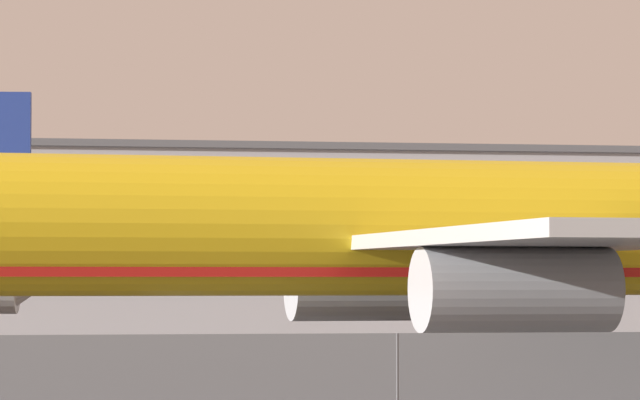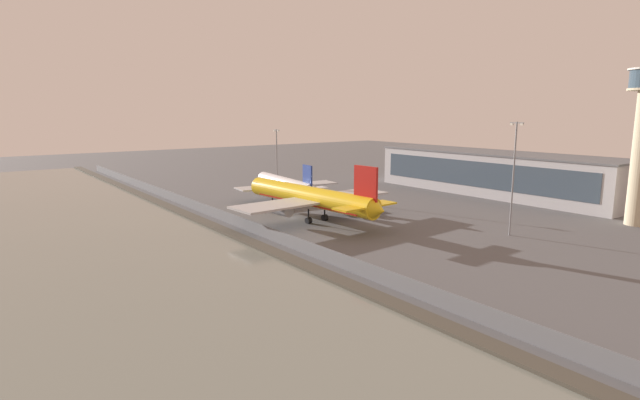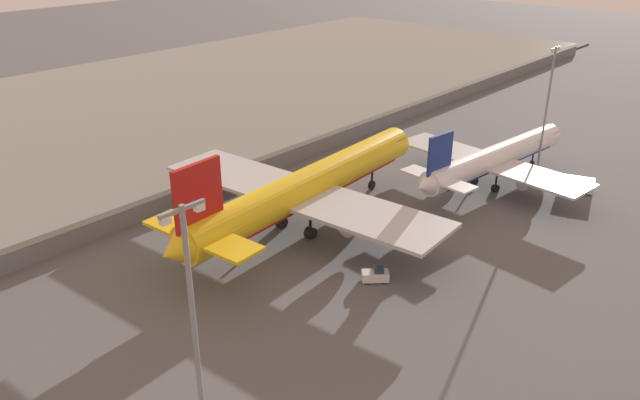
{
  "view_description": "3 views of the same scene",
  "coord_description": "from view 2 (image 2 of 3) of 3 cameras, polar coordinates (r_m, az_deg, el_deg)",
  "views": [
    {
      "loc": [
        -10.36,
        -64.27,
        4.14
      ],
      "look_at": [
        1.76,
        6.17,
        7.23
      ],
      "focal_mm": 105.0,
      "sensor_mm": 36.0,
      "label": 1
    },
    {
      "loc": [
        105.39,
        -68.44,
        27.0
      ],
      "look_at": [
        7.18,
        3.74,
        5.34
      ],
      "focal_mm": 28.0,
      "sensor_mm": 36.0,
      "label": 2
    },
    {
      "loc": [
        62.54,
        56.23,
        39.81
      ],
      "look_at": [
        5.69,
        5.43,
        5.16
      ],
      "focal_mm": 35.0,
      "sensor_mm": 36.0,
      "label": 3
    }
  ],
  "objects": [
    {
      "name": "perimeter_fence",
      "position": [
        120.48,
        -9.64,
        -2.35
      ],
      "size": [
        280.0,
        0.1,
        2.76
      ],
      "color": "slate",
      "rests_on": "ground"
    },
    {
      "name": "apron_light_mast_apron_east",
      "position": [
        115.95,
        21.24,
        2.83
      ],
      "size": [
        3.2,
        0.4,
        24.87
      ],
      "color": "gray",
      "rests_on": "ground"
    },
    {
      "name": "ops_van",
      "position": [
        169.1,
        -1.83,
        1.32
      ],
      "size": [
        3.57,
        5.59,
        2.48
      ],
      "color": "white",
      "rests_on": "ground"
    },
    {
      "name": "baggage_tug",
      "position": [
        131.45,
        6.02,
        -1.47
      ],
      "size": [
        3.38,
        3.41,
        1.8
      ],
      "color": "white",
      "rests_on": "ground"
    },
    {
      "name": "apron_light_mast_apron_west",
      "position": [
        166.53,
        -4.96,
        4.84
      ],
      "size": [
        3.2,
        0.4,
        21.26
      ],
      "color": "gray",
      "rests_on": "ground"
    },
    {
      "name": "passenger_jet_white",
      "position": [
        156.99,
        -3.95,
        1.83
      ],
      "size": [
        38.6,
        33.08,
        11.93
      ],
      "color": "white",
      "rests_on": "ground"
    },
    {
      "name": "shoreline_seawall",
      "position": [
        118.84,
        -11.56,
        -3.14
      ],
      "size": [
        320.0,
        3.0,
        0.5
      ],
      "color": "#474238",
      "rests_on": "ground"
    },
    {
      "name": "terminal_building",
      "position": [
        174.0,
        19.2,
        2.9
      ],
      "size": [
        84.07,
        19.26,
        13.9
      ],
      "color": "#B2B2B7",
      "rests_on": "ground"
    },
    {
      "name": "ground_plane",
      "position": [
        128.53,
        -3.24,
        -2.07
      ],
      "size": [
        500.0,
        500.0,
        0.0
      ],
      "primitive_type": "plane",
      "color": "#565659"
    },
    {
      "name": "cargo_jet_yellow",
      "position": [
        124.62,
        -1.11,
        0.32
      ],
      "size": [
        51.47,
        44.08,
        15.4
      ],
      "color": "yellow",
      "rests_on": "ground"
    }
  ]
}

